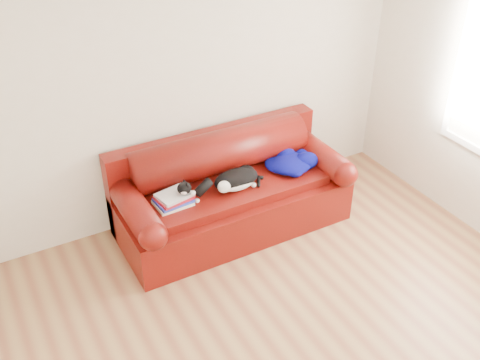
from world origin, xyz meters
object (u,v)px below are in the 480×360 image
object	(u,v)px
book_stack	(174,199)
blanket	(292,162)
sofa_base	(233,205)
cat	(236,180)

from	to	relation	value
book_stack	blanket	size ratio (longest dim) A/B	0.62
sofa_base	cat	bearing A→B (deg)	-99.18
book_stack	blanket	world-z (taller)	blanket
sofa_base	book_stack	world-z (taller)	book_stack
sofa_base	book_stack	size ratio (longest dim) A/B	6.62
sofa_base	book_stack	xyz separation A→B (m)	(-0.60, -0.06, 0.31)
cat	book_stack	bearing A→B (deg)	162.09
sofa_base	cat	xyz separation A→B (m)	(-0.02, -0.10, 0.35)
book_stack	blanket	distance (m)	1.19
cat	blanket	bearing A→B (deg)	-9.88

